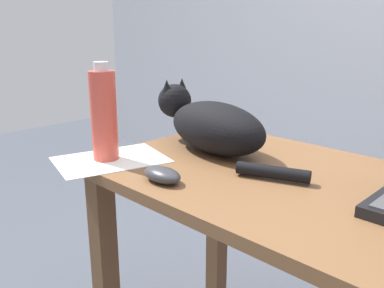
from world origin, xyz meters
TOP-DOWN VIEW (x-y plane):
  - desk at (0.00, 0.00)m, footprint 1.34×0.63m
  - cat at (-0.45, 0.04)m, footprint 0.61×0.24m
  - computer_mouse at (-0.36, -0.24)m, footprint 0.11×0.06m
  - paper_sheet at (-0.59, -0.23)m, footprint 0.28×0.34m
  - water_bottle at (-0.61, -0.23)m, footprint 0.07×0.07m

SIDE VIEW (x-z plane):
  - desk at x=0.00m, z-range 0.24..0.97m
  - paper_sheet at x=-0.59m, z-range 0.72..0.72m
  - computer_mouse at x=-0.36m, z-range 0.72..0.76m
  - cat at x=-0.45m, z-range 0.70..0.90m
  - water_bottle at x=-0.61m, z-range 0.71..0.99m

